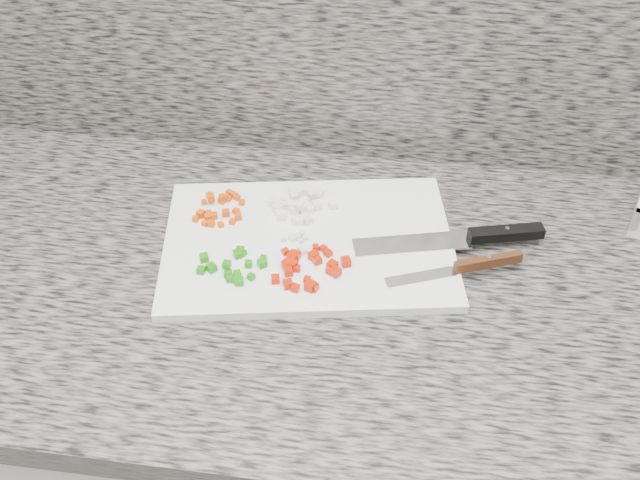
{
  "coord_description": "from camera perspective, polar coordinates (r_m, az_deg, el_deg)",
  "views": [
    {
      "loc": [
        0.06,
        0.74,
        1.61
      ],
      "look_at": [
        -0.04,
        1.47,
        0.93
      ],
      "focal_mm": 40.0,
      "sensor_mm": 36.0,
      "label": 1
    }
  ],
  "objects": [
    {
      "name": "countertop",
      "position": [
        1.02,
        1.86,
        -3.73
      ],
      "size": [
        3.96,
        0.64,
        0.04
      ],
      "primitive_type": "cube",
      "color": "#66625A",
      "rests_on": "cabinet"
    },
    {
      "name": "cutting_board",
      "position": [
        1.04,
        -0.94,
        -0.26
      ],
      "size": [
        0.46,
        0.35,
        0.01
      ],
      "primitive_type": "cube",
      "rotation": [
        0.0,
        0.0,
        0.17
      ],
      "color": "white",
      "rests_on": "countertop"
    },
    {
      "name": "paring_knife",
      "position": [
        1.01,
        12.0,
        -2.03
      ],
      "size": [
        0.19,
        0.09,
        0.02
      ],
      "rotation": [
        0.0,
        0.0,
        0.38
      ],
      "color": "white",
      "rests_on": "cutting_board"
    },
    {
      "name": "red_pepper_pile",
      "position": [
        0.99,
        -1.06,
        -2.17
      ],
      "size": [
        0.11,
        0.1,
        0.01
      ],
      "color": "#BD1B02",
      "rests_on": "cutting_board"
    },
    {
      "name": "cabinet",
      "position": [
        1.38,
        1.43,
        -16.79
      ],
      "size": [
        3.92,
        0.62,
        0.86
      ],
      "primitive_type": "cube",
      "color": "silver",
      "rests_on": "ground"
    },
    {
      "name": "green_pepper_pile",
      "position": [
        1.0,
        -6.94,
        -2.11
      ],
      "size": [
        0.1,
        0.07,
        0.02
      ],
      "color": "#197D0B",
      "rests_on": "cutting_board"
    },
    {
      "name": "carrot_pile",
      "position": [
        1.09,
        -8.04,
        2.53
      ],
      "size": [
        0.07,
        0.09,
        0.02
      ],
      "color": "#D74704",
      "rests_on": "cutting_board"
    },
    {
      "name": "chef_knife",
      "position": [
        1.06,
        12.2,
        0.25
      ],
      "size": [
        0.28,
        0.1,
        0.02
      ],
      "rotation": [
        0.0,
        0.0,
        0.25
      ],
      "color": "white",
      "rests_on": "cutting_board"
    },
    {
      "name": "onion_pile",
      "position": [
        1.09,
        -1.73,
        2.87
      ],
      "size": [
        0.11,
        0.09,
        0.02
      ],
      "color": "white",
      "rests_on": "cutting_board"
    },
    {
      "name": "garlic_pile",
      "position": [
        1.03,
        -1.87,
        -0.16
      ],
      "size": [
        0.05,
        0.05,
        0.01
      ],
      "color": "beige",
      "rests_on": "cutting_board"
    }
  ]
}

